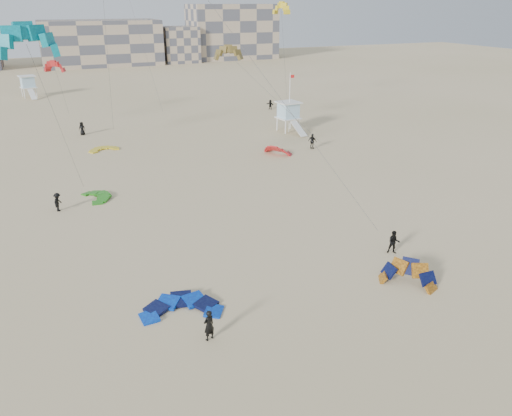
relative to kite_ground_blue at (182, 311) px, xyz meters
name	(u,v)px	position (x,y,z in m)	size (l,w,h in m)	color
ground	(224,325)	(1.81, -2.33, 0.00)	(320.00, 320.00, 0.00)	beige
kite_ground_blue	(182,311)	(0.00, 0.00, 0.00)	(4.27, 4.44, 0.78)	blue
kite_ground_orange	(407,284)	(14.09, -2.73, 0.00)	(3.59, 2.58, 2.48)	orange
kite_ground_green	(97,198)	(-2.43, 20.71, 0.00)	(3.28, 3.46, 0.56)	#1C9619
kite_ground_red_far	(278,154)	(19.08, 27.13, 0.00)	(3.36, 3.03, 1.83)	red
kite_ground_yellow	(104,150)	(0.32, 36.89, 0.00)	(3.21, 3.37, 0.40)	yellow
kitesurfer_main	(209,325)	(0.67, -3.19, 0.90)	(0.66, 0.43, 1.80)	black
kitesurfer_b	(394,242)	(15.89, 1.09, 0.86)	(0.84, 0.65, 1.73)	black
kitesurfer_c	(58,202)	(-5.76, 18.79, 0.82)	(1.06, 0.61, 1.64)	black
kitesurfer_d	(312,141)	(23.92, 27.47, 0.94)	(1.10, 0.46, 1.88)	black
kitesurfer_e	(82,128)	(-1.33, 45.72, 0.89)	(0.87, 0.57, 1.78)	black
kitesurfer_f	(270,105)	(29.27, 51.54, 0.79)	(1.47, 0.47, 1.58)	black
kite_fly_teal_a	(26,44)	(-6.11, 15.85, 13.95)	(5.49, 8.36, 14.49)	#048DA9
kite_fly_olive	(228,54)	(16.31, 35.92, 10.70)	(10.43, 11.72, 11.13)	brown
kite_fly_yellow	(281,9)	(29.31, 48.06, 15.62)	(4.36, 4.16, 15.65)	yellow
kite_fly_red	(55,67)	(-3.36, 54.62, 8.00)	(4.29, 4.29, 8.15)	red
lifeguard_tower_near	(288,117)	(25.23, 36.75, 2.02)	(3.18, 5.72, 4.07)	white
lifeguard_tower_far	(28,87)	(-7.73, 79.80, 1.96)	(3.29, 5.69, 3.96)	white
flagpole	(290,102)	(25.06, 36.12, 4.21)	(0.65, 0.10, 8.03)	white
condo_mid	(101,43)	(11.81, 127.67, 6.00)	(32.00, 16.00, 12.00)	tan
condo_east	(232,32)	(51.81, 129.67, 8.00)	(26.00, 14.00, 16.00)	tan
condo_fill_right	(180,45)	(33.81, 125.67, 5.00)	(10.00, 10.00, 10.00)	tan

